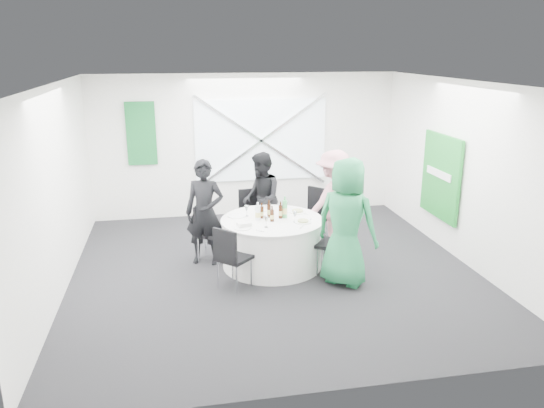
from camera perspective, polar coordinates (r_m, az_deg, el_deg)
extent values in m
plane|color=black|center=(8.14, 0.26, -7.16)|extent=(6.00, 6.00, 0.00)
plane|color=white|center=(7.47, 0.29, 12.92)|extent=(6.00, 6.00, 0.00)
plane|color=white|center=(10.58, -2.84, 6.32)|extent=(6.00, 0.00, 6.00)
plane|color=white|center=(4.91, 7.00, -5.94)|extent=(6.00, 0.00, 6.00)
plane|color=white|center=(7.71, -22.17, 1.26)|extent=(0.00, 6.00, 6.00)
plane|color=white|center=(8.75, 19.97, 3.18)|extent=(0.00, 6.00, 6.00)
cube|color=white|center=(10.57, -1.20, 6.87)|extent=(2.60, 0.03, 1.60)
cube|color=silver|center=(10.53, -1.16, 6.84)|extent=(2.63, 0.05, 1.84)
cube|color=silver|center=(10.53, -1.16, 6.84)|extent=(2.63, 0.05, 1.84)
cube|color=#14662E|center=(10.40, -13.89, 7.36)|extent=(0.55, 0.04, 1.20)
cube|color=#178328|center=(9.27, 17.69, 2.83)|extent=(0.05, 1.20, 1.40)
cylinder|color=white|center=(8.18, 0.00, -4.24)|extent=(1.52, 1.52, 0.74)
cylinder|color=white|center=(8.05, 0.00, -1.71)|extent=(1.56, 1.56, 0.02)
cube|color=black|center=(9.12, -2.05, -1.52)|extent=(0.47, 0.47, 0.05)
cube|color=black|center=(9.23, -2.41, 0.31)|extent=(0.40, 0.09, 0.45)
cylinder|color=silver|center=(9.39, -1.33, -2.47)|extent=(0.02, 0.02, 0.43)
cylinder|color=silver|center=(9.31, -3.32, -2.68)|extent=(0.02, 0.02, 0.43)
cylinder|color=silver|center=(9.09, -0.72, -3.13)|extent=(0.02, 0.02, 0.43)
cylinder|color=silver|center=(9.00, -2.78, -3.35)|extent=(0.02, 0.02, 0.43)
cube|color=black|center=(8.41, -6.52, -3.19)|extent=(0.55, 0.55, 0.05)
cube|color=black|center=(8.40, -7.85, -1.48)|extent=(0.20, 0.38, 0.45)
cylinder|color=silver|center=(8.70, -7.15, -4.18)|extent=(0.02, 0.02, 0.43)
cylinder|color=silver|center=(8.40, -7.94, -4.97)|extent=(0.02, 0.02, 0.43)
cylinder|color=silver|center=(8.59, -5.03, -4.38)|extent=(0.02, 0.02, 0.43)
cylinder|color=silver|center=(8.29, -5.75, -5.18)|extent=(0.02, 0.02, 0.43)
cube|color=black|center=(8.99, 4.25, -1.62)|extent=(0.63, 0.63, 0.05)
cube|color=black|center=(9.08, 5.02, 0.30)|extent=(0.31, 0.35, 0.48)
cylinder|color=silver|center=(9.12, 5.79, -3.05)|extent=(0.02, 0.02, 0.46)
cylinder|color=silver|center=(9.30, 3.90, -2.60)|extent=(0.02, 0.02, 0.46)
cylinder|color=silver|center=(8.83, 4.55, -3.67)|extent=(0.02, 0.02, 0.46)
cylinder|color=silver|center=(9.02, 2.62, -3.20)|extent=(0.02, 0.02, 0.46)
cube|color=black|center=(7.88, 6.55, -4.30)|extent=(0.62, 0.62, 0.05)
cube|color=black|center=(7.75, 8.15, -2.63)|extent=(0.26, 0.39, 0.48)
cylinder|color=silver|center=(7.77, 7.47, -6.63)|extent=(0.02, 0.02, 0.46)
cylinder|color=silver|center=(8.10, 8.05, -5.68)|extent=(0.02, 0.02, 0.46)
cylinder|color=silver|center=(7.85, 4.87, -6.31)|extent=(0.02, 0.02, 0.46)
cylinder|color=silver|center=(8.18, 5.56, -5.37)|extent=(0.02, 0.02, 0.46)
cube|color=black|center=(7.45, -4.08, -5.79)|extent=(0.59, 0.59, 0.05)
cube|color=black|center=(7.22, -5.09, -4.46)|extent=(0.31, 0.31, 0.44)
cylinder|color=silver|center=(7.53, -5.85, -7.53)|extent=(0.02, 0.02, 0.42)
cylinder|color=silver|center=(7.33, -3.82, -8.16)|extent=(0.02, 0.02, 0.42)
cylinder|color=silver|center=(7.76, -4.25, -6.72)|extent=(0.02, 0.02, 0.42)
cylinder|color=silver|center=(7.57, -2.25, -7.30)|extent=(0.02, 0.02, 0.42)
imported|color=black|center=(8.22, -7.24, -0.91)|extent=(0.69, 0.56, 1.65)
imported|color=black|center=(9.00, -1.16, 0.56)|extent=(0.43, 0.78, 1.59)
imported|color=#C17D86|center=(8.77, 6.66, 0.35)|extent=(1.20, 0.91, 1.69)
imported|color=#24864E|center=(7.48, 8.00, -1.96)|extent=(1.06, 1.03, 1.84)
cylinder|color=white|center=(8.52, -1.01, -0.56)|extent=(0.27, 0.27, 0.01)
cylinder|color=white|center=(8.21, -3.80, -1.26)|extent=(0.28, 0.28, 0.01)
cylinder|color=white|center=(8.39, 2.77, -0.85)|extent=(0.26, 0.26, 0.01)
cylinder|color=#809952|center=(8.38, 2.77, -0.72)|extent=(0.17, 0.17, 0.02)
cylinder|color=white|center=(7.91, 3.36, -1.95)|extent=(0.25, 0.25, 0.01)
cylinder|color=#809952|center=(7.90, 3.36, -1.81)|extent=(0.16, 0.16, 0.02)
cylinder|color=white|center=(7.66, -3.19, -2.56)|extent=(0.25, 0.25, 0.01)
cube|color=white|center=(7.69, -3.02, -2.20)|extent=(0.23, 0.18, 0.05)
cylinder|color=#391A0A|center=(8.07, -1.11, -0.91)|extent=(0.06, 0.06, 0.18)
cylinder|color=#391A0A|center=(8.04, -1.12, -0.09)|extent=(0.02, 0.02, 0.06)
cylinder|color=tan|center=(8.08, -1.11, -1.03)|extent=(0.06, 0.06, 0.06)
cylinder|color=#391A0A|center=(8.11, -0.33, -0.71)|extent=(0.06, 0.06, 0.21)
cylinder|color=#391A0A|center=(8.07, -0.33, 0.21)|extent=(0.02, 0.02, 0.06)
cylinder|color=tan|center=(8.12, -0.33, -0.85)|extent=(0.06, 0.06, 0.07)
cylinder|color=#391A0A|center=(8.06, 0.92, -0.84)|extent=(0.06, 0.06, 0.21)
cylinder|color=#391A0A|center=(8.02, 0.93, 0.07)|extent=(0.02, 0.02, 0.06)
cylinder|color=tan|center=(8.07, 0.92, -0.98)|extent=(0.06, 0.06, 0.07)
cylinder|color=#391A0A|center=(7.92, 0.01, -1.26)|extent=(0.06, 0.06, 0.18)
cylinder|color=#391A0A|center=(7.88, 0.01, -0.42)|extent=(0.02, 0.02, 0.06)
cylinder|color=tan|center=(7.93, 0.01, -1.38)|extent=(0.06, 0.06, 0.06)
cylinder|color=#43AF59|center=(8.08, 1.39, -0.55)|extent=(0.08, 0.08, 0.27)
cylinder|color=#43AF59|center=(8.04, 1.40, 0.59)|extent=(0.03, 0.03, 0.06)
cylinder|color=tan|center=(8.09, 1.39, -0.73)|extent=(0.08, 0.08, 0.10)
cylinder|color=white|center=(7.97, -1.53, -0.99)|extent=(0.08, 0.08, 0.22)
cylinder|color=white|center=(7.93, -1.54, -0.02)|extent=(0.03, 0.03, 0.06)
cylinder|color=tan|center=(7.98, -1.53, -1.14)|extent=(0.08, 0.08, 0.08)
cylinder|color=white|center=(7.92, 2.48, -1.94)|extent=(0.06, 0.06, 0.00)
cylinder|color=white|center=(7.91, 2.48, -1.58)|extent=(0.01, 0.01, 0.10)
cone|color=white|center=(7.88, 2.49, -1.06)|extent=(0.07, 0.07, 0.08)
cylinder|color=white|center=(7.69, -0.62, -2.50)|extent=(0.06, 0.06, 0.00)
cylinder|color=white|center=(7.67, -0.62, -2.14)|extent=(0.01, 0.01, 0.10)
cone|color=white|center=(7.65, -0.62, -1.60)|extent=(0.07, 0.07, 0.08)
cylinder|color=white|center=(8.20, -2.74, -1.30)|extent=(0.06, 0.06, 0.00)
cylinder|color=white|center=(8.19, -2.74, -0.95)|extent=(0.01, 0.01, 0.10)
cone|color=white|center=(8.16, -2.75, -0.44)|extent=(0.07, 0.07, 0.08)
cylinder|color=white|center=(8.37, 1.56, -0.90)|extent=(0.06, 0.06, 0.00)
cylinder|color=white|center=(8.36, 1.56, -0.56)|extent=(0.01, 0.01, 0.10)
cone|color=white|center=(8.34, 1.56, -0.06)|extent=(0.07, 0.07, 0.08)
cube|color=silver|center=(7.79, -3.66, -2.28)|extent=(0.10, 0.13, 0.01)
cube|color=silver|center=(7.53, -1.33, -2.91)|extent=(0.12, 0.12, 0.01)
cube|color=silver|center=(8.31, 3.56, -1.06)|extent=(0.09, 0.13, 0.01)
cube|color=silver|center=(8.50, 2.29, -0.64)|extent=(0.08, 0.14, 0.01)
cube|color=silver|center=(7.70, 3.20, -2.50)|extent=(0.10, 0.13, 0.01)
cube|color=silver|center=(8.01, 4.10, -1.76)|extent=(0.10, 0.13, 0.01)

